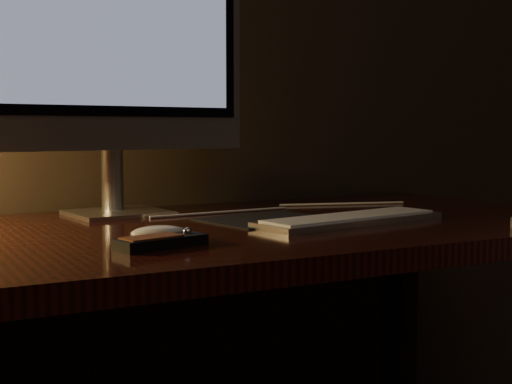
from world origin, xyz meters
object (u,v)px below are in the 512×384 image
desk (193,285)px  mouse (160,235)px  keyboard (350,219)px  media_remote (161,241)px  monitor (116,39)px

desk → mouse: mouse is taller
keyboard → media_remote: size_ratio=2.71×
monitor → keyboard: 0.62m
keyboard → media_remote: (-0.43, -0.10, 0.00)m
desk → keyboard: (0.27, -0.16, 0.14)m
mouse → keyboard: bearing=20.1°
media_remote → keyboard: bearing=-0.1°
monitor → desk: bearing=-66.9°
desk → media_remote: size_ratio=10.41×
monitor → mouse: size_ratio=6.70×
monitor → media_remote: size_ratio=4.09×
keyboard → media_remote: media_remote is taller
keyboard → media_remote: bearing=-176.0°
monitor → media_remote: monitor is taller
desk → keyboard: bearing=-31.5°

